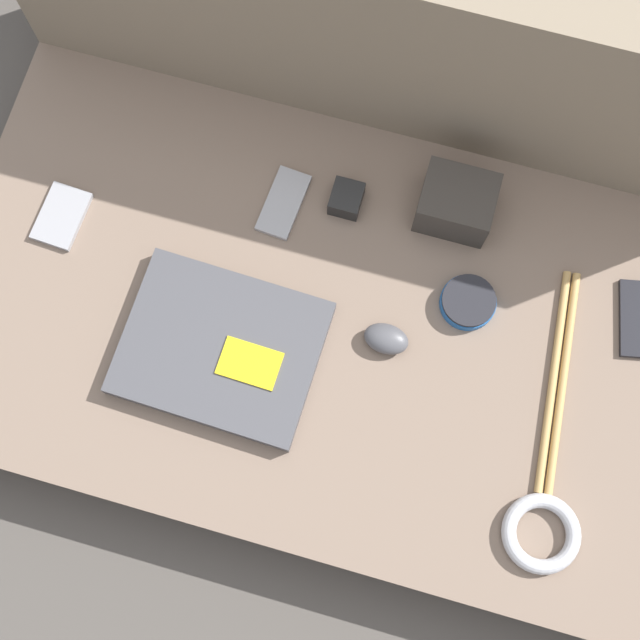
{
  "coord_description": "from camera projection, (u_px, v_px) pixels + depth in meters",
  "views": [
    {
      "loc": [
        0.09,
        -0.33,
        1.44
      ],
      "look_at": [
        0.0,
        0.0,
        0.13
      ],
      "focal_mm": 50.0,
      "sensor_mm": 36.0,
      "label": 1
    }
  ],
  "objects": [
    {
      "name": "laptop",
      "position": [
        221.0,
        348.0,
        1.34
      ],
      "size": [
        0.3,
        0.24,
        0.03
      ],
      "rotation": [
        0.0,
        0.0,
        -0.03
      ],
      "color": "#47474C",
      "rests_on": "couch_seat"
    },
    {
      "name": "drumstick_pair",
      "position": [
        558.0,
        380.0,
        1.34
      ],
      "size": [
        0.05,
        0.34,
        0.01
      ],
      "rotation": [
        0.0,
        0.0,
        0.08
      ],
      "color": "tan",
      "rests_on": "couch_seat"
    },
    {
      "name": "speaker_puck",
      "position": [
        468.0,
        302.0,
        1.36
      ],
      "size": [
        0.09,
        0.09,
        0.02
      ],
      "color": "#1E569E",
      "rests_on": "couch_seat"
    },
    {
      "name": "camera_pouch",
      "position": [
        456.0,
        203.0,
        1.38
      ],
      "size": [
        0.11,
        0.1,
        0.08
      ],
      "color": "#38332D",
      "rests_on": "couch_seat"
    },
    {
      "name": "ground_plane",
      "position": [
        320.0,
        340.0,
        1.48
      ],
      "size": [
        8.0,
        8.0,
        0.0
      ],
      "primitive_type": "plane",
      "color": "#4C4742"
    },
    {
      "name": "cable_coil",
      "position": [
        541.0,
        534.0,
        1.28
      ],
      "size": [
        0.12,
        0.12,
        0.02
      ],
      "color": "#B2B2B7",
      "rests_on": "couch_seat"
    },
    {
      "name": "couch_seat",
      "position": [
        320.0,
        332.0,
        1.42
      ],
      "size": [
        1.17,
        0.68,
        0.11
      ],
      "color": "#7A6656",
      "rests_on": "ground_plane"
    },
    {
      "name": "phone_silver",
      "position": [
        284.0,
        203.0,
        1.41
      ],
      "size": [
        0.06,
        0.12,
        0.01
      ],
      "rotation": [
        0.0,
        0.0,
        -0.08
      ],
      "color": "#99999E",
      "rests_on": "couch_seat"
    },
    {
      "name": "couch_backrest",
      "position": [
        398.0,
        33.0,
        1.35
      ],
      "size": [
        1.17,
        0.2,
        0.48
      ],
      "color": "#7F705B",
      "rests_on": "ground_plane"
    },
    {
      "name": "charger_brick",
      "position": [
        346.0,
        199.0,
        1.4
      ],
      "size": [
        0.05,
        0.05,
        0.03
      ],
      "color": "black",
      "rests_on": "couch_seat"
    },
    {
      "name": "phone_small",
      "position": [
        62.0,
        216.0,
        1.41
      ],
      "size": [
        0.07,
        0.1,
        0.01
      ],
      "rotation": [
        0.0,
        0.0,
        -0.06
      ],
      "color": "#99999E",
      "rests_on": "couch_seat"
    },
    {
      "name": "computer_mouse",
      "position": [
        387.0,
        337.0,
        1.35
      ],
      "size": [
        0.07,
        0.05,
        0.03
      ],
      "rotation": [
        0.0,
        0.0,
        -0.03
      ],
      "color": "#4C4C51",
      "rests_on": "couch_seat"
    }
  ]
}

